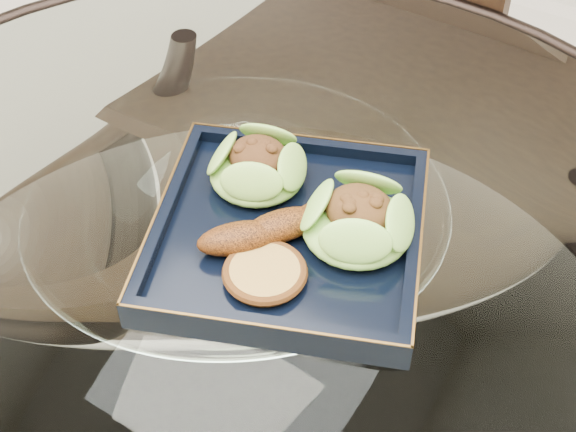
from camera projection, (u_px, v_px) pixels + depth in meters
The scene contains 7 objects.
dining_table at pixel (245, 329), 0.96m from camera, with size 1.13×1.13×0.77m.
dining_chair at pixel (349, 142), 1.35m from camera, with size 0.40×0.40×0.89m.
navy_plate at pixel (288, 237), 0.82m from camera, with size 0.27×0.27×0.02m, color black.
lettuce_wrap_left at pixel (257, 169), 0.85m from camera, with size 0.10×0.10×0.04m, color #65A42F.
lettuce_wrap_right at pixel (357, 223), 0.80m from camera, with size 0.11×0.11×0.04m, color #57992C.
roasted_plantain at pixel (282, 226), 0.80m from camera, with size 0.17×0.04×0.03m, color #6B300B.
crumb_patty at pixel (265, 274), 0.77m from camera, with size 0.07×0.07×0.01m, color gold.
Camera 1 is at (0.34, -0.47, 1.37)m, focal length 50.00 mm.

